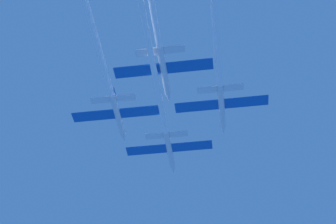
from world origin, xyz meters
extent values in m
cylinder|color=silver|center=(-0.73, 0.48, -0.55)|extent=(1.02, 9.24, 1.02)
cone|color=silver|center=(-0.73, 6.11, -0.55)|extent=(1.00, 2.03, 1.00)
ellipsoid|color=black|center=(-0.73, 2.51, -0.12)|extent=(0.71, 1.85, 0.51)
cube|color=#0F51B2|center=(-4.75, 0.02, -0.55)|extent=(7.02, 2.03, 0.22)
cube|color=#0F51B2|center=(3.29, 0.02, -0.55)|extent=(7.02, 2.03, 0.22)
cube|color=#0F51B2|center=(-0.73, -3.22, 0.70)|extent=(0.27, 1.66, 1.48)
cube|color=silver|center=(-2.82, -3.40, -0.55)|extent=(3.16, 1.22, 0.22)
cube|color=silver|center=(1.36, -3.40, -0.55)|extent=(3.16, 1.22, 0.22)
cylinder|color=white|center=(-0.73, -17.99, -0.55)|extent=(0.91, 27.69, 0.91)
cylinder|color=silver|center=(-8.23, -8.35, 0.20)|extent=(1.02, 9.24, 1.02)
cone|color=silver|center=(-8.23, -2.71, 0.20)|extent=(1.00, 2.03, 1.00)
ellipsoid|color=black|center=(-8.23, -6.32, 0.63)|extent=(0.71, 1.85, 0.51)
cube|color=#0F51B2|center=(-12.24, -8.81, 0.20)|extent=(7.02, 2.03, 0.22)
cube|color=#0F51B2|center=(-4.21, -8.81, 0.20)|extent=(7.02, 2.03, 0.22)
cube|color=#0F51B2|center=(-8.23, -12.04, 1.45)|extent=(0.27, 1.66, 1.48)
cube|color=silver|center=(-10.31, -12.23, 0.20)|extent=(3.16, 1.22, 0.22)
cube|color=silver|center=(-6.14, -12.23, 0.20)|extent=(3.16, 1.22, 0.22)
cylinder|color=white|center=(-8.23, -24.29, 0.20)|extent=(0.91, 22.66, 0.91)
cylinder|color=silver|center=(8.92, -8.42, 0.15)|extent=(1.02, 9.24, 1.02)
cone|color=silver|center=(8.92, -2.78, 0.15)|extent=(1.00, 2.03, 1.00)
ellipsoid|color=black|center=(8.92, -6.39, 0.58)|extent=(0.71, 1.85, 0.51)
cube|color=#0F51B2|center=(4.90, -8.88, 0.15)|extent=(7.02, 2.03, 0.22)
cube|color=#0F51B2|center=(12.94, -8.88, 0.15)|extent=(7.02, 2.03, 0.22)
cube|color=#0F51B2|center=(8.92, -12.11, 1.39)|extent=(0.27, 1.66, 1.48)
cube|color=silver|center=(6.83, -12.30, 0.15)|extent=(3.16, 1.22, 0.22)
cube|color=silver|center=(11.01, -12.30, 0.15)|extent=(3.16, 1.22, 0.22)
cylinder|color=white|center=(8.92, -24.08, 0.15)|extent=(0.91, 22.08, 0.91)
cylinder|color=silver|center=(0.62, -17.05, 0.16)|extent=(1.02, 9.24, 1.02)
cone|color=silver|center=(0.62, -11.42, 0.16)|extent=(1.00, 2.03, 1.00)
ellipsoid|color=black|center=(0.62, -15.02, 0.59)|extent=(0.71, 1.85, 0.51)
cube|color=#0F51B2|center=(-3.40, -17.51, 0.16)|extent=(7.02, 2.03, 0.22)
cube|color=#0F51B2|center=(4.63, -17.51, 0.16)|extent=(7.02, 2.03, 0.22)
cube|color=#0F51B2|center=(0.62, -20.75, 1.41)|extent=(0.27, 1.66, 1.48)
cube|color=silver|center=(-1.47, -20.93, 0.16)|extent=(3.16, 1.22, 0.22)
cube|color=silver|center=(2.70, -20.93, 0.16)|extent=(3.16, 1.22, 0.22)
camera|label=1|loc=(7.61, -66.22, -58.22)|focal=53.89mm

